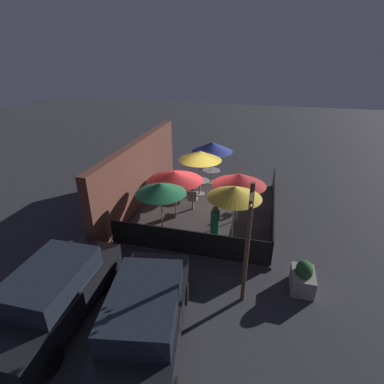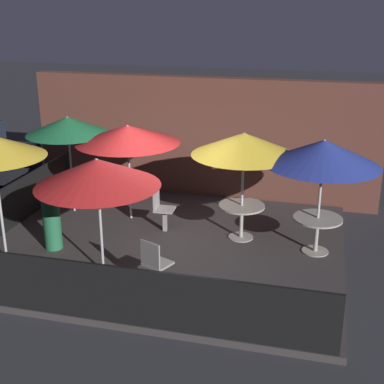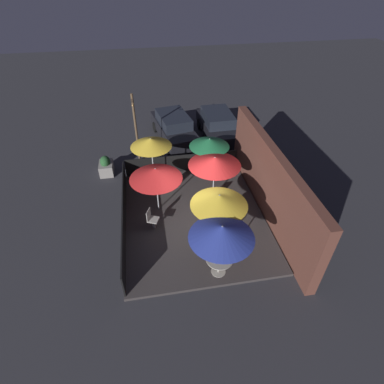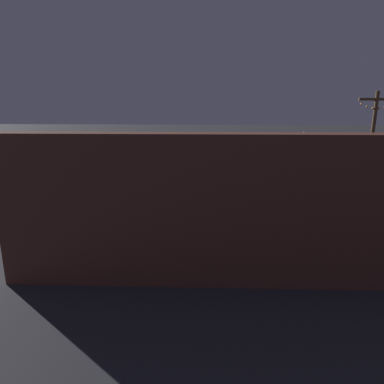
{
  "view_description": "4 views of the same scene",
  "coord_description": "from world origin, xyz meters",
  "px_view_note": "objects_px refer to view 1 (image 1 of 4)",
  "views": [
    {
      "loc": [
        -11.65,
        -2.31,
        6.55
      ],
      "look_at": [
        -0.49,
        0.54,
        1.1
      ],
      "focal_mm": 28.0,
      "sensor_mm": 36.0,
      "label": 1
    },
    {
      "loc": [
        2.92,
        -9.31,
        4.72
      ],
      "look_at": [
        0.55,
        -0.03,
        1.27
      ],
      "focal_mm": 50.0,
      "sensor_mm": 36.0,
      "label": 2
    },
    {
      "loc": [
        9.12,
        -1.65,
        8.83
      ],
      "look_at": [
        -0.47,
        -0.0,
        1.06
      ],
      "focal_mm": 28.0,
      "sensor_mm": 36.0,
      "label": 3
    },
    {
      "loc": [
        0.33,
        9.89,
        3.8
      ],
      "look_at": [
        0.65,
        0.1,
        1.06
      ],
      "focal_mm": 35.0,
      "sensor_mm": 36.0,
      "label": 4
    }
  ],
  "objects_px": {
    "light_post": "(248,240)",
    "dining_table_1": "(211,173)",
    "parked_car_1": "(54,293)",
    "patio_umbrella_4": "(161,188)",
    "patio_chair_1": "(192,199)",
    "planter_box": "(303,277)",
    "patio_chair_0": "(248,199)",
    "patio_umbrella_2": "(239,179)",
    "patio_umbrella_5": "(235,192)",
    "patio_umbrella_0": "(200,156)",
    "patron_0": "(215,222)",
    "dining_table_0": "(200,183)",
    "patio_umbrella_1": "(212,147)",
    "parked_car_0": "(145,318)",
    "patio_umbrella_3": "(175,176)"
  },
  "relations": [
    {
      "from": "patio_umbrella_3",
      "to": "parked_car_0",
      "type": "relative_size",
      "value": 0.48
    },
    {
      "from": "patio_umbrella_1",
      "to": "planter_box",
      "type": "distance_m",
      "value": 8.3
    },
    {
      "from": "patio_umbrella_2",
      "to": "dining_table_1",
      "type": "bearing_deg",
      "value": 25.93
    },
    {
      "from": "dining_table_0",
      "to": "patio_umbrella_3",
      "type": "bearing_deg",
      "value": 170.27
    },
    {
      "from": "patio_chair_0",
      "to": "patron_0",
      "type": "distance_m",
      "value": 2.64
    },
    {
      "from": "patio_chair_1",
      "to": "planter_box",
      "type": "distance_m",
      "value": 5.81
    },
    {
      "from": "patio_umbrella_0",
      "to": "planter_box",
      "type": "xyz_separation_m",
      "value": [
        -5.48,
        -4.44,
        -1.68
      ]
    },
    {
      "from": "patio_umbrella_0",
      "to": "planter_box",
      "type": "bearing_deg",
      "value": -141.02
    },
    {
      "from": "patio_umbrella_1",
      "to": "dining_table_1",
      "type": "relative_size",
      "value": 2.39
    },
    {
      "from": "patio_umbrella_1",
      "to": "planter_box",
      "type": "bearing_deg",
      "value": -149.31
    },
    {
      "from": "planter_box",
      "to": "parked_car_1",
      "type": "bearing_deg",
      "value": 113.3
    },
    {
      "from": "patio_umbrella_1",
      "to": "patio_umbrella_4",
      "type": "distance_m",
      "value": 5.55
    },
    {
      "from": "patio_umbrella_2",
      "to": "patio_chair_1",
      "type": "relative_size",
      "value": 2.27
    },
    {
      "from": "patio_umbrella_1",
      "to": "dining_table_0",
      "type": "xyz_separation_m",
      "value": [
        -1.51,
        0.29,
        -1.41
      ]
    },
    {
      "from": "dining_table_0",
      "to": "dining_table_1",
      "type": "distance_m",
      "value": 1.53
    },
    {
      "from": "patio_umbrella_0",
      "to": "patio_umbrella_2",
      "type": "distance_m",
      "value": 2.98
    },
    {
      "from": "patron_0",
      "to": "patio_umbrella_5",
      "type": "bearing_deg",
      "value": 92.62
    },
    {
      "from": "patio_umbrella_0",
      "to": "patio_umbrella_2",
      "type": "height_order",
      "value": "patio_umbrella_0"
    },
    {
      "from": "patio_umbrella_2",
      "to": "patio_umbrella_5",
      "type": "xyz_separation_m",
      "value": [
        -1.93,
        -0.04,
        0.33
      ]
    },
    {
      "from": "dining_table_0",
      "to": "patio_chair_0",
      "type": "distance_m",
      "value": 2.63
    },
    {
      "from": "planter_box",
      "to": "light_post",
      "type": "distance_m",
      "value": 2.53
    },
    {
      "from": "patio_umbrella_2",
      "to": "parked_car_0",
      "type": "distance_m",
      "value": 6.51
    },
    {
      "from": "patio_umbrella_4",
      "to": "dining_table_1",
      "type": "relative_size",
      "value": 2.36
    },
    {
      "from": "patio_chair_1",
      "to": "light_post",
      "type": "height_order",
      "value": "light_post"
    },
    {
      "from": "patio_umbrella_1",
      "to": "planter_box",
      "type": "xyz_separation_m",
      "value": [
        -6.99,
        -4.15,
        -1.68
      ]
    },
    {
      "from": "patio_chair_0",
      "to": "patio_chair_1",
      "type": "relative_size",
      "value": 0.96
    },
    {
      "from": "patio_umbrella_1",
      "to": "light_post",
      "type": "height_order",
      "value": "light_post"
    },
    {
      "from": "patio_umbrella_4",
      "to": "parked_car_1",
      "type": "bearing_deg",
      "value": 161.05
    },
    {
      "from": "patio_chair_1",
      "to": "parked_car_1",
      "type": "relative_size",
      "value": 0.22
    },
    {
      "from": "patio_umbrella_4",
      "to": "light_post",
      "type": "xyz_separation_m",
      "value": [
        -2.4,
        -3.27,
        -0.05
      ]
    },
    {
      "from": "patio_umbrella_5",
      "to": "patron_0",
      "type": "xyz_separation_m",
      "value": [
        0.6,
        0.71,
        -1.62
      ]
    },
    {
      "from": "patio_umbrella_4",
      "to": "parked_car_0",
      "type": "bearing_deg",
      "value": -165.55
    },
    {
      "from": "dining_table_0",
      "to": "patio_chair_0",
      "type": "xyz_separation_m",
      "value": [
        -1.05,
        -2.41,
        -0.08
      ]
    },
    {
      "from": "patio_umbrella_2",
      "to": "patio_umbrella_4",
      "type": "bearing_deg",
      "value": 125.32
    },
    {
      "from": "patio_umbrella_0",
      "to": "dining_table_0",
      "type": "relative_size",
      "value": 2.36
    },
    {
      "from": "patio_umbrella_3",
      "to": "dining_table_0",
      "type": "relative_size",
      "value": 2.41
    },
    {
      "from": "patron_0",
      "to": "patio_chair_1",
      "type": "bearing_deg",
      "value": -100.97
    },
    {
      "from": "patio_chair_0",
      "to": "patio_umbrella_4",
      "type": "bearing_deg",
      "value": 68.57
    },
    {
      "from": "patio_umbrella_1",
      "to": "patio_umbrella_4",
      "type": "bearing_deg",
      "value": 171.61
    },
    {
      "from": "patio_umbrella_4",
      "to": "parked_car_1",
      "type": "relative_size",
      "value": 0.5
    },
    {
      "from": "parked_car_1",
      "to": "patio_umbrella_4",
      "type": "bearing_deg",
      "value": -20.03
    },
    {
      "from": "patio_chair_0",
      "to": "light_post",
      "type": "xyz_separation_m",
      "value": [
        -5.33,
        -0.34,
        1.47
      ]
    },
    {
      "from": "light_post",
      "to": "dining_table_1",
      "type": "bearing_deg",
      "value": 17.32
    },
    {
      "from": "light_post",
      "to": "parked_car_1",
      "type": "bearing_deg",
      "value": 111.52
    },
    {
      "from": "patio_umbrella_4",
      "to": "patio_umbrella_5",
      "type": "bearing_deg",
      "value": -92.09
    },
    {
      "from": "patio_umbrella_2",
      "to": "patron_0",
      "type": "xyz_separation_m",
      "value": [
        -1.33,
        0.67,
        -1.29
      ]
    },
    {
      "from": "patio_umbrella_5",
      "to": "patron_0",
      "type": "relative_size",
      "value": 1.88
    },
    {
      "from": "light_post",
      "to": "patio_umbrella_2",
      "type": "bearing_deg",
      "value": 9.14
    },
    {
      "from": "dining_table_1",
      "to": "planter_box",
      "type": "distance_m",
      "value": 8.13
    },
    {
      "from": "patio_umbrella_1",
      "to": "patron_0",
      "type": "distance_m",
      "value": 5.3
    }
  ]
}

